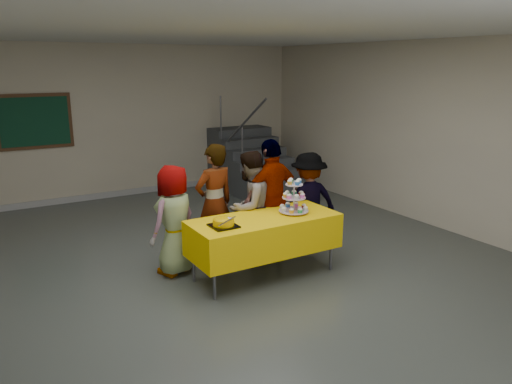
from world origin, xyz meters
TOP-DOWN VIEW (x-y plane):
  - room_shell at (0.00, 0.02)m, footprint 10.00×10.04m
  - bake_table at (0.52, 0.12)m, footprint 1.88×0.78m
  - cupcake_stand at (0.95, 0.10)m, footprint 0.38×0.38m
  - bear_cake at (-0.08, 0.06)m, footprint 0.32×0.36m
  - schoolchild_a at (-0.40, 0.79)m, footprint 0.81×0.69m
  - schoolchild_b at (0.22, 0.89)m, footprint 0.64×0.47m
  - schoolchild_c at (0.63, 0.68)m, footprint 0.90×0.81m
  - schoolchild_d at (0.96, 0.63)m, footprint 1.02×0.56m
  - schoolchild_e at (1.57, 0.63)m, footprint 0.97×0.63m
  - staircase at (2.70, 4.13)m, footprint 1.30×2.40m
  - noticeboard at (-1.39, 4.96)m, footprint 1.30×0.05m

SIDE VIEW (x-z plane):
  - staircase at x=2.70m, z-range -0.53..1.51m
  - bake_table at x=0.52m, z-range 0.17..0.94m
  - schoolchild_a at x=-0.40m, z-range 0.00..1.41m
  - schoolchild_e at x=1.57m, z-range 0.00..1.41m
  - schoolchild_c at x=0.63m, z-range 0.00..1.50m
  - schoolchild_b at x=0.22m, z-range 0.00..1.61m
  - schoolchild_d at x=0.96m, z-range 0.00..1.65m
  - bear_cake at x=-0.08m, z-range 0.77..0.89m
  - cupcake_stand at x=0.95m, z-range 0.72..1.17m
  - noticeboard at x=-1.39m, z-range 1.10..2.10m
  - room_shell at x=0.00m, z-range 0.62..3.64m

